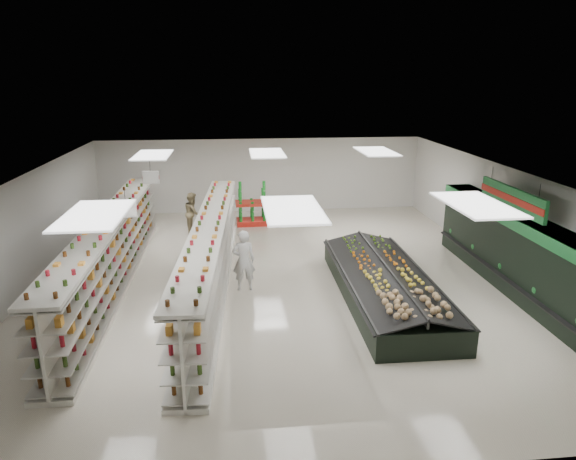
{
  "coord_description": "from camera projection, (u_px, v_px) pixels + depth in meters",
  "views": [
    {
      "loc": [
        -1.2,
        -14.27,
        5.85
      ],
      "look_at": [
        0.37,
        0.39,
        1.37
      ],
      "focal_mm": 32.0,
      "sensor_mm": 36.0,
      "label": 1
    }
  ],
  "objects": [
    {
      "name": "floor",
      "position": [
        277.0,
        278.0,
        15.4
      ],
      "size": [
        16.0,
        16.0,
        0.0
      ],
      "primitive_type": "plane",
      "color": "beige",
      "rests_on": "ground"
    },
    {
      "name": "aisle_sign_far",
      "position": [
        151.0,
        177.0,
        16.11
      ],
      "size": [
        0.52,
        0.06,
        0.75
      ],
      "color": "white",
      "rests_on": "ceiling"
    },
    {
      "name": "wall_back",
      "position": [
        261.0,
        175.0,
        22.54
      ],
      "size": [
        14.0,
        0.02,
        3.2
      ],
      "primitive_type": "cube",
      "color": "silver",
      "rests_on": "floor"
    },
    {
      "name": "shopper_background",
      "position": [
        193.0,
        213.0,
        19.53
      ],
      "size": [
        0.52,
        0.8,
        1.59
      ],
      "primitive_type": "imported",
      "rotation": [
        0.0,
        0.0,
        1.63
      ],
      "color": "tan",
      "rests_on": "floor"
    },
    {
      "name": "gondola_center",
      "position": [
        211.0,
        259.0,
        14.36
      ],
      "size": [
        1.45,
        11.42,
        1.97
      ],
      "rotation": [
        0.0,
        0.0,
        -0.05
      ],
      "color": "silver",
      "rests_on": "floor"
    },
    {
      "name": "wall_front",
      "position": [
        325.0,
        385.0,
        7.32
      ],
      "size": [
        14.0,
        0.02,
        3.2
      ],
      "primitive_type": "cube",
      "color": "silver",
      "rests_on": "floor"
    },
    {
      "name": "gondola_left",
      "position": [
        112.0,
        255.0,
        14.62
      ],
      "size": [
        0.93,
        11.55,
        2.0
      ],
      "rotation": [
        0.0,
        0.0,
        0.01
      ],
      "color": "silver",
      "rests_on": "floor"
    },
    {
      "name": "hortifruti_banner",
      "position": [
        512.0,
        198.0,
        13.83
      ],
      "size": [
        0.12,
        3.2,
        0.95
      ],
      "color": "#207838",
      "rests_on": "ceiling"
    },
    {
      "name": "aisle_sign_near",
      "position": [
        126.0,
        209.0,
        12.31
      ],
      "size": [
        0.52,
        0.06,
        0.75
      ],
      "color": "white",
      "rests_on": "ceiling"
    },
    {
      "name": "wall_right",
      "position": [
        505.0,
        220.0,
        15.64
      ],
      "size": [
        0.02,
        16.0,
        3.2
      ],
      "primitive_type": "cube",
      "color": "silver",
      "rests_on": "floor"
    },
    {
      "name": "produce_island",
      "position": [
        385.0,
        283.0,
        13.86
      ],
      "size": [
        2.4,
        6.49,
        0.97
      ],
      "rotation": [
        0.0,
        0.0,
        -0.01
      ],
      "color": "black",
      "rests_on": "floor"
    },
    {
      "name": "produce_wall_case",
      "position": [
        515.0,
        247.0,
        14.27
      ],
      "size": [
        0.93,
        8.0,
        2.2
      ],
      "color": "black",
      "rests_on": "floor"
    },
    {
      "name": "shopper_main",
      "position": [
        244.0,
        260.0,
        14.32
      ],
      "size": [
        0.66,
        0.46,
        1.75
      ],
      "primitive_type": "imported",
      "rotation": [
        0.0,
        0.0,
        3.2
      ],
      "color": "silver",
      "rests_on": "floor"
    },
    {
      "name": "ceiling",
      "position": [
        276.0,
        173.0,
        14.46
      ],
      "size": [
        14.0,
        16.0,
        0.02
      ],
      "primitive_type": "cube",
      "color": "white",
      "rests_on": "wall_back"
    },
    {
      "name": "soda_endcap",
      "position": [
        252.0,
        205.0,
        20.67
      ],
      "size": [
        1.33,
        0.93,
        1.67
      ],
      "rotation": [
        0.0,
        0.0,
        0.03
      ],
      "color": "red",
      "rests_on": "floor"
    },
    {
      "name": "wall_left",
      "position": [
        26.0,
        234.0,
        14.22
      ],
      "size": [
        0.02,
        16.0,
        3.2
      ],
      "primitive_type": "cube",
      "color": "silver",
      "rests_on": "floor"
    }
  ]
}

